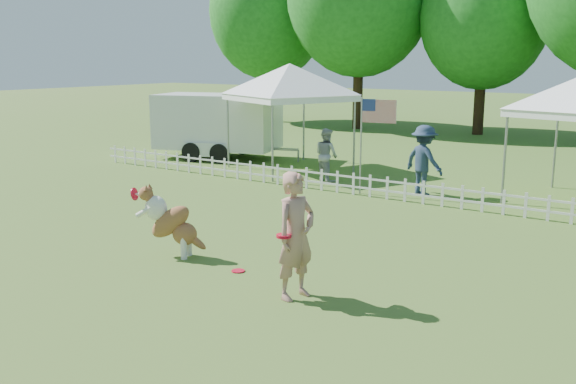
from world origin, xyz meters
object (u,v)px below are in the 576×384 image
object	(u,v)px
flag_pole	(361,146)
spectator_a	(326,155)
handler	(296,236)
frisbee_on_turf	(238,271)
spectator_b	(424,160)
dog	(171,222)
cargo_trailer	(218,126)
canopy_tent_left	(290,119)

from	to	relation	value
flag_pole	spectator_a	bearing A→B (deg)	138.28
handler	frisbee_on_turf	size ratio (longest dim) A/B	8.56
spectator_a	spectator_b	distance (m)	3.15
frisbee_on_turf	spectator_a	distance (m)	8.56
dog	cargo_trailer	distance (m)	11.89
handler	spectator_a	world-z (taller)	handler
handler	flag_pole	size ratio (longest dim) A/B	0.75
canopy_tent_left	spectator_a	distance (m)	2.42
flag_pole	spectator_a	world-z (taller)	flag_pole
flag_pole	spectator_b	size ratio (longest dim) A/B	1.39
handler	cargo_trailer	distance (m)	14.23
handler	canopy_tent_left	size ratio (longest dim) A/B	0.58
cargo_trailer	flag_pole	xyz separation A→B (m)	(7.29, -2.63, 0.12)
spectator_a	canopy_tent_left	bearing A→B (deg)	-4.46
dog	canopy_tent_left	xyz separation A→B (m)	(-3.49, 8.97, 1.02)
spectator_a	spectator_b	xyz separation A→B (m)	(3.14, -0.16, 0.15)
cargo_trailer	spectator_b	bearing A→B (deg)	-28.28
handler	cargo_trailer	xyz separation A→B (m)	(-10.12, 9.99, 0.20)
canopy_tent_left	cargo_trailer	size ratio (longest dim) A/B	0.62
frisbee_on_turf	spectator_a	size ratio (longest dim) A/B	0.15
cargo_trailer	spectator_a	bearing A→B (deg)	-32.81
cargo_trailer	frisbee_on_turf	bearing A→B (deg)	-64.85
handler	canopy_tent_left	distance (m)	11.48
canopy_tent_left	frisbee_on_turf	bearing A→B (deg)	-36.20
cargo_trailer	spectator_a	xyz separation A→B (m)	(5.59, -1.59, -0.39)
dog	spectator_a	size ratio (longest dim) A/B	0.83
handler	spectator_b	bearing A→B (deg)	21.42
frisbee_on_turf	canopy_tent_left	world-z (taller)	canopy_tent_left
flag_pole	spectator_b	world-z (taller)	flag_pole
frisbee_on_turf	flag_pole	distance (m)	7.17
canopy_tent_left	cargo_trailer	world-z (taller)	canopy_tent_left
cargo_trailer	spectator_b	distance (m)	8.91
frisbee_on_turf	handler	bearing A→B (deg)	-16.38
canopy_tent_left	cargo_trailer	bearing A→B (deg)	-164.86
spectator_a	dog	bearing A→B (deg)	122.59
spectator_b	canopy_tent_left	bearing A→B (deg)	7.55
dog	spectator_a	distance (m)	8.10
dog	canopy_tent_left	distance (m)	9.68
handler	dog	bearing A→B (deg)	93.65
frisbee_on_turf	cargo_trailer	xyz separation A→B (m)	(-8.63, 9.55, 1.17)
canopy_tent_left	spectator_b	bearing A→B (deg)	11.66
handler	cargo_trailer	world-z (taller)	cargo_trailer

